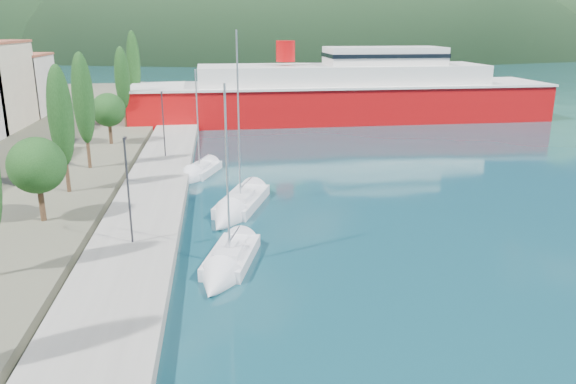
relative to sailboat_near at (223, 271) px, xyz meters
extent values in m
plane|color=#113E48|center=(3.87, 109.41, -0.29)|extent=(1400.00, 1400.00, 0.00)
cube|color=gray|center=(-5.13, 15.41, 0.11)|extent=(5.00, 88.00, 0.80)
cube|color=silver|center=(-28.13, 55.41, 4.41)|extent=(9.00, 10.00, 8.00)
cube|color=#9E5138|center=(-28.13, 55.41, 8.56)|extent=(9.20, 10.20, 0.30)
cylinder|color=#47301E|center=(-11.36, 8.32, 1.52)|extent=(0.36, 0.36, 2.23)
sphere|color=#194017|center=(-11.36, 8.32, 4.06)|extent=(3.56, 3.56, 3.56)
cylinder|color=#47301E|center=(-11.36, 14.91, 1.44)|extent=(0.30, 0.30, 2.08)
ellipsoid|color=#194017|center=(-11.36, 14.91, 6.17)|extent=(1.80, 1.80, 7.37)
cylinder|color=#47301E|center=(-11.36, 22.34, 1.50)|extent=(0.30, 0.30, 2.19)
ellipsoid|color=#194017|center=(-11.36, 22.34, 6.49)|extent=(1.80, 1.80, 7.78)
cylinder|color=#47301E|center=(-11.36, 32.91, 1.50)|extent=(0.36, 0.36, 2.19)
sphere|color=#194017|center=(-11.36, 32.91, 4.00)|extent=(3.50, 3.50, 3.50)
cylinder|color=#47301E|center=(-11.36, 43.33, 1.47)|extent=(0.30, 0.30, 2.12)
ellipsoid|color=#194017|center=(-11.36, 43.33, 6.29)|extent=(1.80, 1.80, 7.53)
cylinder|color=#47301E|center=(-11.36, 53.82, 1.66)|extent=(0.30, 0.30, 2.51)
ellipsoid|color=#194017|center=(-11.36, 53.82, 7.36)|extent=(1.80, 1.80, 8.89)
cylinder|color=#2D2D33|center=(-5.13, 3.52, 3.51)|extent=(0.12, 0.12, 6.00)
cube|color=#2D2D33|center=(-5.13, 3.77, 6.51)|extent=(0.15, 0.50, 0.12)
cylinder|color=#2D2D33|center=(-5.13, 25.83, 3.51)|extent=(0.12, 0.12, 6.00)
cube|color=#2D2D33|center=(-5.13, 26.08, 6.51)|extent=(0.15, 0.50, 0.12)
cube|color=silver|center=(0.48, 1.77, -0.05)|extent=(3.60, 5.88, 0.88)
cube|color=silver|center=(0.38, 1.42, 0.53)|extent=(1.87, 2.47, 0.34)
cylinder|color=silver|center=(0.38, 1.42, 5.02)|extent=(0.12, 0.12, 9.26)
cone|color=silver|center=(-0.44, -1.61, -0.05)|extent=(2.83, 3.06, 2.24)
cube|color=silver|center=(1.56, 11.92, -0.03)|extent=(4.53, 7.23, 0.96)
cube|color=silver|center=(1.41, 11.49, 0.61)|extent=(2.28, 3.05, 0.37)
cylinder|color=silver|center=(1.41, 11.49, 6.32)|extent=(0.12, 0.12, 11.74)
cone|color=silver|center=(0.14, 7.80, -0.03)|extent=(3.35, 3.80, 2.45)
cube|color=silver|center=(-1.67, 21.76, -0.06)|extent=(3.77, 5.42, 0.85)
cube|color=silver|center=(-1.78, 21.45, 0.51)|extent=(1.92, 2.32, 0.33)
cylinder|color=silver|center=(-1.78, 21.45, 4.64)|extent=(0.12, 0.12, 8.53)
cone|color=silver|center=(-2.77, 18.78, -0.06)|extent=(2.85, 2.93, 2.18)
cube|color=#B1090B|center=(17.10, 49.64, 1.86)|extent=(57.11, 12.96, 5.49)
cube|color=silver|center=(17.10, 49.64, 4.61)|extent=(57.52, 13.32, 0.29)
cube|color=silver|center=(17.10, 49.64, 5.79)|extent=(39.44, 10.59, 2.94)
cube|color=silver|center=(22.99, 49.76, 8.43)|extent=(16.07, 7.63, 2.35)
cylinder|color=#B1090B|center=(9.26, 49.47, 9.12)|extent=(2.55, 2.55, 2.75)
camera|label=1|loc=(0.04, -27.43, 12.46)|focal=35.00mm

